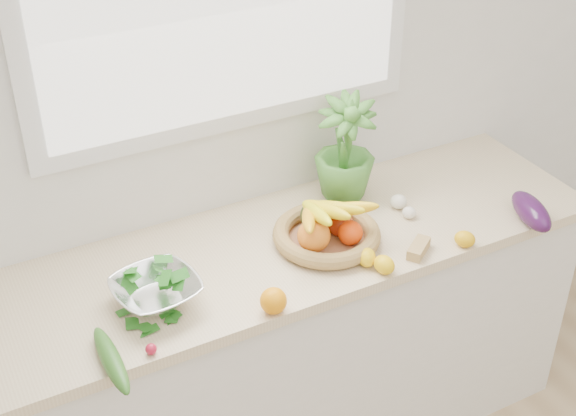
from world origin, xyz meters
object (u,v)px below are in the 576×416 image
cucumber (111,360)px  fruit_basket (326,229)px  potted_herb (345,148)px  apple (340,224)px  eggplant (531,211)px  colander_with_spinach (156,287)px

cucumber → fruit_basket: 0.82m
potted_herb → fruit_basket: size_ratio=0.90×
apple → potted_herb: bearing=56.2°
cucumber → eggplant: bearing=0.2°
cucumber → colander_with_spinach: colander_with_spinach is taller
apple → eggplant: (0.60, -0.24, 0.00)m
potted_herb → fruit_basket: potted_herb is taller
apple → potted_herb: size_ratio=0.23×
apple → potted_herb: (0.13, 0.19, 0.15)m
cucumber → fruit_basket: fruit_basket is taller
fruit_basket → colander_with_spinach: fruit_basket is taller
potted_herb → colander_with_spinach: 0.83m
fruit_basket → colander_with_spinach: bearing=-176.2°
potted_herb → colander_with_spinach: size_ratio=1.32×
potted_herb → colander_with_spinach: (-0.78, -0.25, -0.13)m
apple → cucumber: (-0.85, -0.24, -0.02)m
eggplant → colander_with_spinach: bearing=171.7°
fruit_basket → potted_herb: bearing=47.3°
apple → eggplant: 0.64m
cucumber → fruit_basket: (0.78, 0.23, 0.03)m
eggplant → cucumber: size_ratio=0.80×
eggplant → cucumber: (-1.45, -0.01, -0.02)m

